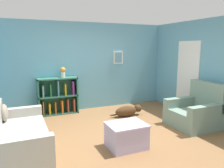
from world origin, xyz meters
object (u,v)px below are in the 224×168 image
at_px(coffee_table, 126,135).
at_px(dog, 128,111).
at_px(bookshelf, 58,97).
at_px(recliner_chair, 196,112).
at_px(vase, 63,72).
at_px(couch, 17,139).

bearing_deg(coffee_table, dog, 61.24).
bearing_deg(bookshelf, recliner_chair, -39.16).
xyz_separation_m(coffee_table, vase, (-0.63, 2.65, 0.95)).
relative_size(bookshelf, recliner_chair, 1.05).
height_order(bookshelf, dog, bookshelf).
bearing_deg(couch, bookshelf, 63.30).
bearing_deg(coffee_table, bookshelf, 106.40).
distance_m(couch, recliner_chair, 3.96).
bearing_deg(couch, recliner_chair, -1.74).
relative_size(bookshelf, coffee_table, 1.53).
relative_size(couch, recliner_chair, 1.75).
height_order(dog, vase, vase).
relative_size(couch, bookshelf, 1.67).
bearing_deg(bookshelf, couch, -116.70).
xyz_separation_m(coffee_table, dog, (0.91, 1.66, -0.10)).
relative_size(bookshelf, vase, 3.77).
bearing_deg(vase, dog, -32.53).
height_order(recliner_chair, coffee_table, recliner_chair).
height_order(couch, vase, vase).
relative_size(couch, dog, 1.94).
bearing_deg(dog, coffee_table, -118.76).
distance_m(bookshelf, dog, 2.00).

